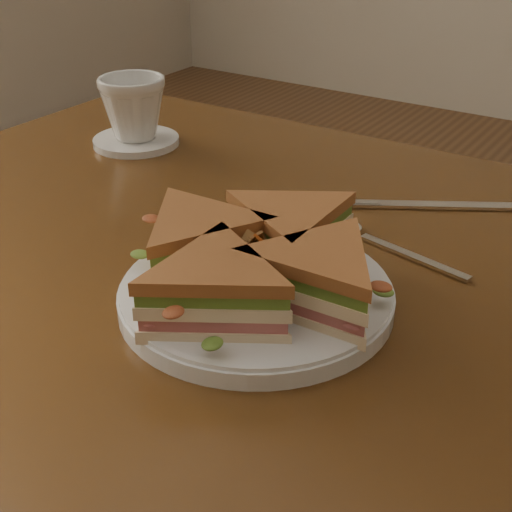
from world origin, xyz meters
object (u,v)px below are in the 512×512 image
at_px(table, 303,350).
at_px(spoon, 358,233).
at_px(plate, 256,296).
at_px(coffee_cup, 133,108).
at_px(sandwich_wedges, 256,261).
at_px(knife, 423,206).
at_px(saucer, 136,141).

relative_size(table, spoon, 6.62).
relative_size(plate, coffee_cup, 2.67).
bearing_deg(plate, table, 84.78).
relative_size(sandwich_wedges, spoon, 1.50).
xyz_separation_m(plate, sandwich_wedges, (0.00, 0.00, 0.04)).
relative_size(spoon, coffee_cup, 1.92).
relative_size(knife, saucer, 1.56).
relative_size(sandwich_wedges, saucer, 2.21).
relative_size(table, saucer, 9.73).
distance_m(sandwich_wedges, coffee_cup, 0.46).
xyz_separation_m(plate, spoon, (0.02, 0.17, -0.00)).
relative_size(plate, saucer, 2.04).
distance_m(knife, saucer, 0.43).
bearing_deg(plate, spoon, 83.91).
distance_m(table, spoon, 0.14).
height_order(knife, coffee_cup, coffee_cup).
xyz_separation_m(plate, coffee_cup, (-0.38, 0.26, 0.05)).
bearing_deg(knife, plate, -130.41).
bearing_deg(sandwich_wedges, saucer, 145.22).
xyz_separation_m(sandwich_wedges, coffee_cup, (-0.38, 0.26, 0.01)).
bearing_deg(plate, saucer, 145.22).
distance_m(sandwich_wedges, knife, 0.29).
distance_m(saucer, coffee_cup, 0.05).
bearing_deg(coffee_cup, knife, -1.25).
bearing_deg(table, coffee_cup, 154.64).
height_order(sandwich_wedges, coffee_cup, coffee_cup).
height_order(plate, saucer, plate).
bearing_deg(saucer, plate, -34.78).
height_order(sandwich_wedges, knife, sandwich_wedges).
distance_m(spoon, coffee_cup, 0.41).
relative_size(spoon, knife, 0.95).
bearing_deg(plate, knife, 80.16).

